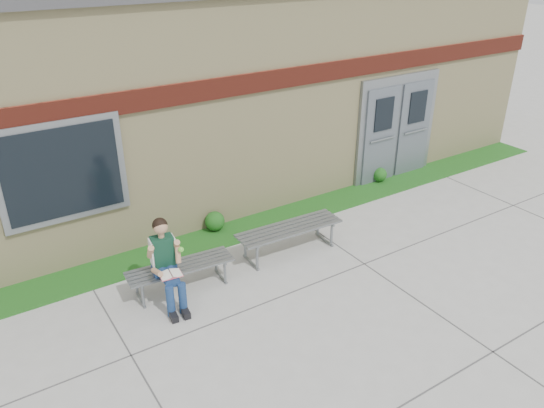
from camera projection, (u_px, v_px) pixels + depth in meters
ground at (336, 299)px, 7.94m from camera, size 80.00×80.00×0.00m
grass_strip at (248, 228)px, 9.89m from camera, size 16.00×0.80×0.02m
school_building at (167, 80)px, 11.50m from camera, size 16.20×6.22×4.20m
bench_left at (181, 271)px, 8.04m from camera, size 1.65×0.58×0.42m
bench_right at (289, 233)px, 8.98m from camera, size 1.88×0.59×0.48m
girl at (166, 262)px, 7.59m from camera, size 0.49×0.84×1.33m
shrub_mid at (215, 221)px, 9.72m from camera, size 0.36×0.36×0.36m
shrub_east at (380, 175)px, 11.71m from camera, size 0.31×0.31×0.31m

